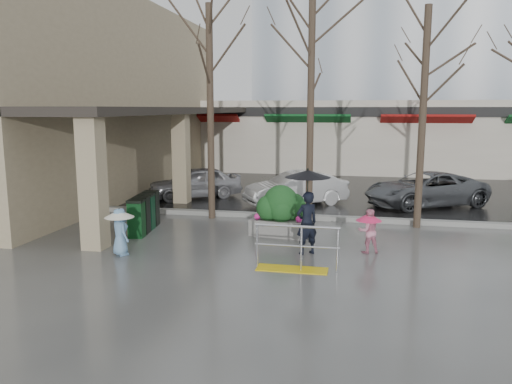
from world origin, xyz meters
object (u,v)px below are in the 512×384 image
(car_b, at_px, (296,188))
(car_a, at_px, (195,183))
(planter, at_px, (281,211))
(child_blue, at_px, (120,227))
(car_c, at_px, (425,189))
(handrail, at_px, (295,254))
(tree_west, at_px, (210,60))
(child_pink, at_px, (369,228))
(tree_midwest, at_px, (312,53))
(news_boxes, at_px, (144,213))
(tree_mideast, at_px, (426,64))
(woman, at_px, (307,203))

(car_b, bearing_deg, car_a, -131.85)
(planter, distance_m, car_b, 4.55)
(child_blue, height_order, planter, planter)
(car_a, height_order, car_c, same)
(car_a, relative_size, car_b, 0.97)
(handrail, relative_size, car_b, 0.50)
(tree_west, bearing_deg, child_pink, -31.64)
(car_c, bearing_deg, planter, -69.02)
(tree_west, relative_size, tree_midwest, 0.97)
(child_blue, relative_size, news_boxes, 0.60)
(tree_mideast, xyz_separation_m, woman, (-3.01, -3.50, -3.58))
(woman, xyz_separation_m, car_c, (3.67, 7.07, -0.65))
(handrail, distance_m, news_boxes, 5.51)
(handrail, bearing_deg, child_blue, 176.25)
(planter, distance_m, news_boxes, 4.04)
(child_pink, height_order, planter, planter)
(car_a, bearing_deg, tree_midwest, 21.52)
(handrail, bearing_deg, car_b, 96.86)
(tree_west, relative_size, child_pink, 6.12)
(child_pink, xyz_separation_m, child_blue, (-5.99, -1.44, 0.07))
(tree_midwest, bearing_deg, car_c, 42.03)
(planter, height_order, car_b, planter)
(tree_west, bearing_deg, car_b, 48.67)
(news_boxes, bearing_deg, woman, -23.08)
(woman, bearing_deg, car_c, -153.31)
(child_pink, bearing_deg, news_boxes, -27.00)
(planter, bearing_deg, tree_mideast, 24.20)
(handrail, height_order, planter, planter)
(planter, bearing_deg, child_blue, -142.44)
(child_pink, distance_m, planter, 2.75)
(news_boxes, bearing_deg, car_c, 26.22)
(child_blue, bearing_deg, car_b, -75.60)
(car_b, bearing_deg, tree_mideast, 22.74)
(handrail, distance_m, child_blue, 4.38)
(tree_midwest, xyz_separation_m, news_boxes, (-4.64, -2.10, -4.70))
(handrail, distance_m, planter, 3.15)
(news_boxes, bearing_deg, tree_west, 48.39)
(handrail, xyz_separation_m, planter, (-0.78, 3.04, 0.31))
(tree_midwest, bearing_deg, car_b, 105.12)
(handrail, xyz_separation_m, tree_mideast, (3.14, 4.80, 4.48))
(car_b, bearing_deg, car_c, 66.68)
(child_blue, bearing_deg, car_a, -45.09)
(handrail, bearing_deg, tree_mideast, 56.81)
(tree_mideast, distance_m, car_b, 6.49)
(tree_mideast, xyz_separation_m, child_blue, (-7.50, -4.51, -4.15))
(tree_west, xyz_separation_m, child_blue, (-1.00, -4.51, -4.37))
(tree_west, relative_size, tree_mideast, 1.05)
(tree_midwest, xyz_separation_m, car_a, (-4.93, 3.45, -4.60))
(tree_midwest, height_order, child_pink, tree_midwest)
(tree_west, xyz_separation_m, car_a, (-1.73, 3.45, -4.45))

